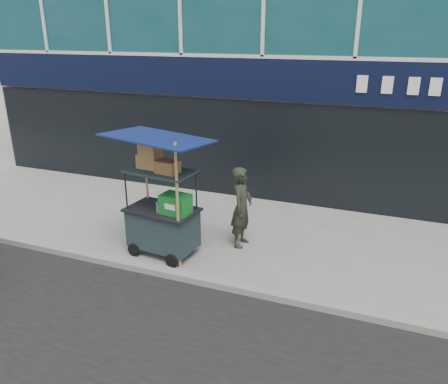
% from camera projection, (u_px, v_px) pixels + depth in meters
% --- Properties ---
extents(ground, '(80.00, 80.00, 0.00)m').
position_uv_depth(ground, '(193.00, 275.00, 7.51)').
color(ground, slate).
rests_on(ground, ground).
extents(curb, '(80.00, 0.18, 0.12)m').
position_uv_depth(curb, '(188.00, 277.00, 7.31)').
color(curb, gray).
rests_on(curb, ground).
extents(vendor_cart, '(1.84, 1.41, 2.32)m').
position_uv_depth(vendor_cart, '(163.00, 213.00, 7.96)').
color(vendor_cart, '#18252A').
rests_on(vendor_cart, ground).
extents(vendor_man, '(0.39, 0.59, 1.58)m').
position_uv_depth(vendor_man, '(242.00, 207.00, 8.30)').
color(vendor_man, black).
rests_on(vendor_man, ground).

